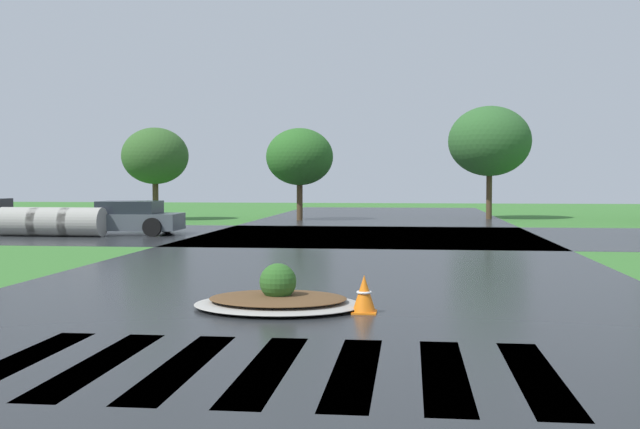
% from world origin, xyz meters
% --- Properties ---
extents(asphalt_roadway, '(11.65, 80.00, 0.01)m').
position_xyz_m(asphalt_roadway, '(0.00, 10.00, 0.00)').
color(asphalt_roadway, '#232628').
rests_on(asphalt_roadway, ground).
extents(asphalt_cross_road, '(90.00, 10.48, 0.01)m').
position_xyz_m(asphalt_cross_road, '(0.00, 23.32, 0.00)').
color(asphalt_cross_road, '#232628').
rests_on(asphalt_cross_road, ground).
extents(crosswalk_stripes, '(5.85, 3.03, 0.01)m').
position_xyz_m(crosswalk_stripes, '(-0.00, 4.36, 0.00)').
color(crosswalk_stripes, white).
rests_on(crosswalk_stripes, ground).
extents(median_island, '(2.55, 2.09, 0.68)m').
position_xyz_m(median_island, '(-0.53, 8.07, 0.14)').
color(median_island, '#9E9B93').
rests_on(median_island, ground).
extents(car_silver_hatch, '(4.42, 2.16, 1.18)m').
position_xyz_m(car_silver_hatch, '(-8.66, 22.90, 0.56)').
color(car_silver_hatch, '#4C545B').
rests_on(car_silver_hatch, ground).
extents(drainage_pipe_stack, '(3.66, 1.09, 0.99)m').
position_xyz_m(drainage_pipe_stack, '(-10.68, 21.77, 0.50)').
color(drainage_pipe_stack, '#9E9B93').
rests_on(drainage_pipe_stack, ground).
extents(traffic_cone, '(0.36, 0.36, 0.56)m').
position_xyz_m(traffic_cone, '(0.79, 7.76, 0.27)').
color(traffic_cone, orange).
rests_on(traffic_cone, ground).
extents(background_treeline, '(35.86, 6.41, 5.66)m').
position_xyz_m(background_treeline, '(7.64, 34.30, 3.59)').
color(background_treeline, '#4C3823').
rests_on(background_treeline, ground).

